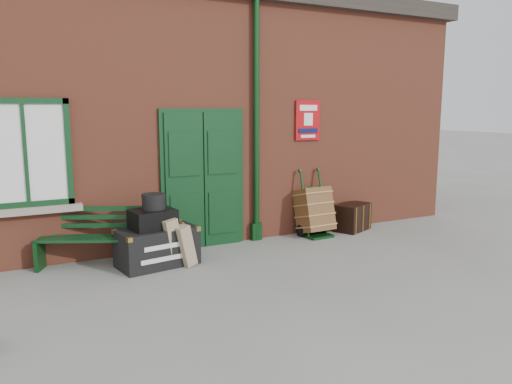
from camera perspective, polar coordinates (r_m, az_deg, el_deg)
ground at (r=7.22m, az=0.60°, el=-8.69°), size 80.00×80.00×0.00m
station_building at (r=10.08m, az=-8.76°, el=8.86°), size 10.30×4.30×4.36m
bench at (r=7.57m, az=-18.38°, el=-4.81°), size 1.49×1.00×0.89m
houdini_trunk at (r=7.41m, az=-11.23°, el=-6.16°), size 1.19×0.78×0.55m
strongbox at (r=7.30m, az=-11.71°, el=-3.06°), size 0.67×0.54×0.28m
hatbox at (r=7.28m, az=-11.61°, el=-1.08°), size 0.38×0.38×0.22m
suitcase_back at (r=7.39m, az=-10.29°, el=-5.48°), size 0.45×0.57×0.72m
suitcase_front at (r=7.36m, az=-8.70°, el=-5.89°), size 0.43×0.52×0.62m
porter_trolley at (r=8.97m, az=6.68°, el=-2.15°), size 0.59×0.64×1.17m
dark_trunk at (r=9.53m, az=10.91°, el=-2.82°), size 0.82×0.69×0.50m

